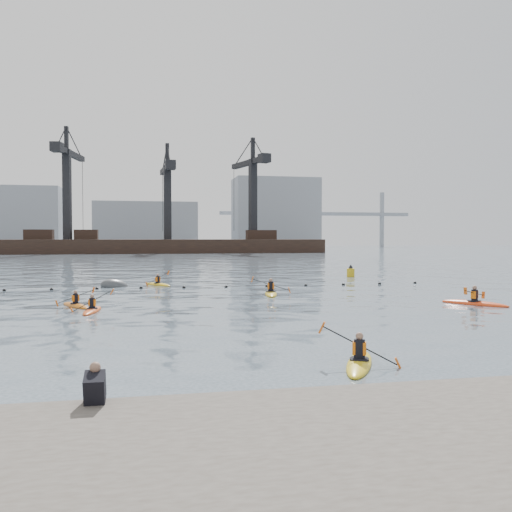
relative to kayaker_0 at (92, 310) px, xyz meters
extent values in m
plane|color=#384A52|center=(7.18, -10.97, -0.09)|extent=(400.00, 400.00, 0.00)
cube|color=#4C443D|center=(7.18, -19.97, -0.09)|extent=(18.00, 7.00, 1.00)
cube|color=black|center=(1.68, -16.77, 0.69)|extent=(0.38, 0.60, 0.67)
cube|color=black|center=(1.68, -16.55, 0.53)|extent=(0.34, 0.40, 0.24)
sphere|color=#8C6651|center=(1.68, -16.67, 1.07)|extent=(0.21, 0.21, 0.21)
sphere|color=black|center=(-6.82, 11.69, -0.06)|extent=(0.24, 0.24, 0.24)
sphere|color=black|center=(-3.82, 11.77, -0.06)|extent=(0.24, 0.24, 0.24)
sphere|color=black|center=(-0.82, 11.74, -0.06)|extent=(0.24, 0.24, 0.24)
sphere|color=black|center=(2.18, 11.61, -0.06)|extent=(0.24, 0.24, 0.24)
sphere|color=black|center=(5.18, 11.44, -0.06)|extent=(0.24, 0.24, 0.24)
sphere|color=black|center=(8.18, 11.31, -0.06)|extent=(0.24, 0.24, 0.24)
sphere|color=black|center=(11.18, 11.28, -0.06)|extent=(0.24, 0.24, 0.24)
sphere|color=black|center=(14.18, 11.37, -0.06)|extent=(0.24, 0.24, 0.24)
sphere|color=black|center=(17.18, 11.53, -0.06)|extent=(0.24, 0.24, 0.24)
sphere|color=black|center=(20.18, 11.69, -0.06)|extent=(0.24, 0.24, 0.24)
sphere|color=black|center=(23.18, 11.77, -0.06)|extent=(0.24, 0.24, 0.24)
cube|color=black|center=(7.18, 99.03, 0.76)|extent=(72.00, 12.00, 4.50)
cube|color=black|center=(-20.82, 99.03, 4.11)|extent=(6.00, 3.00, 2.20)
cube|color=black|center=(-10.82, 99.03, 4.11)|extent=(5.00, 3.00, 2.20)
cube|color=black|center=(29.18, 99.03, 4.11)|extent=(7.00, 3.00, 2.20)
cube|color=black|center=(-14.82, 99.03, 13.01)|extent=(1.85, 1.85, 20.00)
cube|color=black|center=(-14.35, 101.69, 22.41)|extent=(4.31, 17.93, 1.20)
cube|color=black|center=(-15.92, 92.82, 22.41)|extent=(2.62, 2.94, 2.00)
cube|color=black|center=(-14.82, 99.03, 25.51)|extent=(0.93, 0.93, 5.00)
cube|color=black|center=(7.18, 99.03, 11.51)|extent=(1.73, 1.73, 17.00)
cube|color=black|center=(6.98, 101.27, 19.41)|extent=(2.50, 15.05, 1.20)
cube|color=black|center=(7.64, 93.80, 19.41)|extent=(2.42, 2.78, 2.00)
cube|color=black|center=(7.18, 99.03, 22.51)|extent=(0.87, 0.87, 5.00)
cube|color=black|center=(27.18, 99.03, 12.51)|extent=(1.96, 1.96, 19.00)
cube|color=black|center=(26.52, 101.49, 21.41)|extent=(5.56, 16.73, 1.20)
cube|color=black|center=(28.72, 93.28, 21.41)|extent=(2.80, 3.08, 2.00)
cube|color=black|center=(27.18, 99.03, 24.51)|extent=(0.98, 0.98, 5.00)
cube|color=gray|center=(-32.82, 139.03, 8.91)|extent=(22.00, 14.00, 18.00)
cube|color=gray|center=(2.18, 139.03, 6.91)|extent=(30.00, 14.00, 14.00)
cube|color=gray|center=(42.18, 139.03, 10.91)|extent=(26.00, 14.00, 22.00)
cube|color=gray|center=(62.18, 159.03, 11.91)|extent=(70.00, 2.00, 1.20)
cylinder|color=gray|center=(37.18, 159.03, 9.91)|extent=(1.60, 1.60, 20.00)
cylinder|color=gray|center=(87.18, 159.03, 9.91)|extent=(1.60, 1.60, 20.00)
ellipsoid|color=#D94A14|center=(0.00, 0.00, -0.05)|extent=(0.97, 3.06, 0.30)
cylinder|color=black|center=(0.00, 0.00, 0.07)|extent=(0.63, 0.63, 0.06)
cylinder|color=black|center=(0.00, 0.00, 0.33)|extent=(0.28, 0.28, 0.49)
cube|color=orange|center=(0.00, 0.00, 0.35)|extent=(0.36, 0.25, 0.32)
sphere|color=#8C6651|center=(0.00, 0.00, 0.66)|extent=(0.20, 0.20, 0.20)
cylinder|color=black|center=(0.00, 0.00, 0.42)|extent=(1.82, 0.26, 1.01)
cube|color=#D85914|center=(-0.95, 0.12, -0.03)|extent=(0.21, 0.15, 0.30)
cube|color=#D85914|center=(0.95, -0.12, 0.88)|extent=(0.21, 0.15, 0.30)
ellipsoid|color=yellow|center=(8.50, -12.94, -0.05)|extent=(2.08, 3.28, 0.33)
cylinder|color=black|center=(8.50, -12.94, 0.09)|extent=(0.84, 0.84, 0.06)
cylinder|color=black|center=(8.50, -12.94, 0.38)|extent=(0.31, 0.31, 0.54)
cube|color=orange|center=(8.50, -12.94, 0.40)|extent=(0.44, 0.37, 0.35)
sphere|color=#8C6651|center=(8.50, -12.94, 0.74)|extent=(0.22, 0.22, 0.22)
cylinder|color=black|center=(8.50, -12.94, 0.48)|extent=(1.88, 0.96, 1.02)
cube|color=#D85914|center=(7.55, -12.47, 0.94)|extent=(0.24, 0.22, 0.34)
cube|color=#D85914|center=(9.45, -13.41, 0.02)|extent=(0.24, 0.22, 0.34)
ellipsoid|color=#CD6513|center=(-1.04, 2.17, -0.05)|extent=(2.00, 2.97, 0.30)
cylinder|color=black|center=(-1.04, 2.17, 0.07)|extent=(0.78, 0.78, 0.06)
cylinder|color=black|center=(-1.04, 2.17, 0.34)|extent=(0.29, 0.29, 0.50)
cube|color=orange|center=(-1.04, 2.17, 0.36)|extent=(0.40, 0.35, 0.32)
sphere|color=#8C6651|center=(-1.04, 2.17, 0.67)|extent=(0.20, 0.20, 0.20)
cylinder|color=black|center=(-1.04, 2.17, 0.43)|extent=(1.79, 1.00, 0.64)
cube|color=#D85914|center=(-1.90, 1.70, 0.15)|extent=(0.19, 0.18, 0.32)
cube|color=#D85914|center=(-0.19, 2.64, 0.71)|extent=(0.19, 0.18, 0.32)
ellipsoid|color=gold|center=(10.26, 5.92, -0.05)|extent=(1.42, 3.73, 0.37)
cylinder|color=black|center=(10.26, 5.92, 0.10)|extent=(0.80, 0.80, 0.07)
cylinder|color=black|center=(10.26, 5.92, 0.42)|extent=(0.34, 0.34, 0.59)
cube|color=orange|center=(10.26, 5.92, 0.44)|extent=(0.45, 0.33, 0.39)
sphere|color=#8C6651|center=(10.26, 5.92, 0.82)|extent=(0.24, 0.24, 0.24)
cylinder|color=black|center=(10.26, 5.92, 0.54)|extent=(2.37, 0.50, 0.79)
cube|color=#D85914|center=(9.12, 6.15, 0.88)|extent=(0.20, 0.19, 0.39)
cube|color=#D85914|center=(11.40, 5.70, 0.19)|extent=(0.20, 0.19, 0.39)
ellipsoid|color=#EF4216|center=(19.82, -1.20, -0.05)|extent=(2.66, 3.43, 0.37)
cylinder|color=black|center=(19.82, -1.20, 0.10)|extent=(0.95, 0.95, 0.07)
cylinder|color=black|center=(19.82, -1.20, 0.42)|extent=(0.34, 0.34, 0.59)
cube|color=orange|center=(19.82, -1.20, 0.44)|extent=(0.48, 0.44, 0.39)
sphere|color=#8C6651|center=(19.82, -1.20, 0.82)|extent=(0.24, 0.24, 0.24)
cylinder|color=black|center=(19.82, -1.20, 0.54)|extent=(2.08, 1.43, 0.47)
cube|color=#D85914|center=(20.79, -0.55, 0.34)|extent=(0.19, 0.20, 0.39)
cube|color=#D85914|center=(18.86, -1.85, 0.74)|extent=(0.19, 0.20, 0.39)
ellipsoid|color=yellow|center=(3.39, 14.11, -0.05)|extent=(2.21, 2.88, 0.31)
cylinder|color=black|center=(3.39, 14.11, 0.07)|extent=(0.79, 0.79, 0.06)
cylinder|color=black|center=(3.39, 14.11, 0.34)|extent=(0.29, 0.29, 0.50)
cube|color=orange|center=(3.39, 14.11, 0.36)|extent=(0.40, 0.37, 0.32)
sphere|color=#8C6651|center=(3.39, 14.11, 0.67)|extent=(0.20, 0.20, 0.20)
cylinder|color=black|center=(3.39, 14.11, 0.43)|extent=(1.64, 1.11, 0.85)
cube|color=#D85914|center=(2.58, 13.57, 0.05)|extent=(0.22, 0.21, 0.32)
cube|color=#D85914|center=(4.20, 14.65, 0.81)|extent=(0.22, 0.21, 0.32)
ellipsoid|color=#383A3D|center=(0.29, 13.45, -0.09)|extent=(2.68, 2.20, 1.52)
cylinder|color=gold|center=(20.85, 19.49, 0.21)|extent=(0.71, 0.71, 0.91)
cone|color=black|center=(20.85, 19.49, 0.87)|extent=(0.44, 0.44, 0.35)
camera|label=1|loc=(2.67, -27.21, 3.53)|focal=38.00mm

